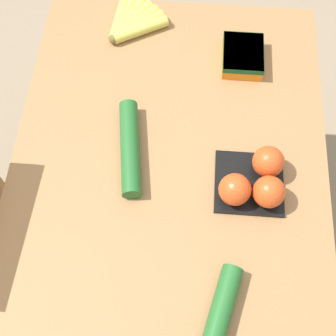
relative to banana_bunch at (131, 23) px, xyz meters
name	(u,v)px	position (x,y,z in m)	size (l,w,h in m)	color
ground_plane	(168,253)	(-0.51, -0.15, -0.77)	(12.00, 12.00, 0.00)	gray
dining_table	(168,189)	(-0.51, -0.15, -0.12)	(1.25, 0.86, 0.75)	#9E7044
banana_bunch	(131,23)	(0.00, 0.00, 0.00)	(0.20, 0.18, 0.04)	brown
tomato_pack	(256,181)	(-0.53, -0.38, 0.03)	(0.18, 0.18, 0.09)	black
carrot_bag	(243,55)	(-0.11, -0.35, 0.01)	(0.15, 0.12, 0.05)	orange
cucumber_near	(217,326)	(-0.89, -0.29, 0.01)	(0.28, 0.12, 0.05)	#236028
cucumber_far	(130,148)	(-0.45, -0.05, 0.01)	(0.28, 0.09, 0.05)	#236028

